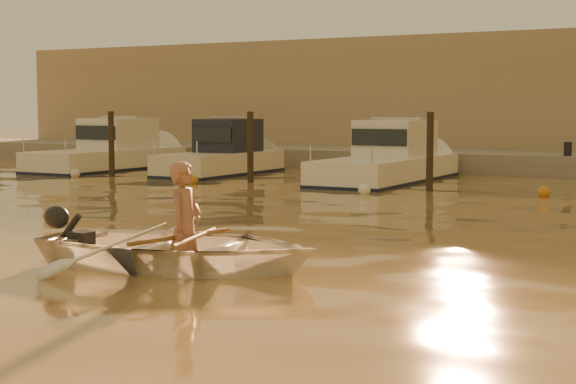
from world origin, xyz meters
The scene contains 18 objects.
ground_plane centered at (0.00, 0.00, 0.00)m, with size 160.00×160.00×0.00m, color olive.
dinghy centered at (0.59, 1.80, 0.27)m, with size 2.69×3.77×0.78m, color white.
person centered at (0.69, 1.82, 0.55)m, with size 0.62×0.41×1.70m, color #A06950.
outboard_motor centered at (-0.89, 1.60, 0.28)m, with size 0.90×0.40×0.70m, color black, non-canonical shape.
oar_port centered at (0.84, 1.84, 0.42)m, with size 0.06×0.06×2.10m, color brown.
oar_starboard centered at (0.64, 1.81, 0.42)m, with size 0.06×0.06×2.10m, color brown.
moored_boat_0 centered at (-12.53, 16.00, 0.62)m, with size 2.19×7.00×1.75m, color white, non-canonical shape.
moored_boat_1 centered at (-7.94, 16.00, 0.62)m, with size 1.91×5.79×1.75m, color beige, non-canonical shape.
moored_boat_2 centered at (-2.26, 16.00, 0.62)m, with size 2.17×7.30×1.75m, color white, non-canonical shape.
piling_0 centered at (-10.50, 13.80, 0.90)m, with size 0.18×0.18×2.20m, color #2D2319.
piling_1 centered at (-5.50, 13.80, 0.90)m, with size 0.18×0.18×2.20m, color #2D2319.
piling_2 centered at (-0.20, 13.80, 0.90)m, with size 0.18×0.18×2.20m, color #2D2319.
fender_a centered at (-11.26, 12.99, 0.10)m, with size 0.30×0.30×0.30m, color silver.
fender_b centered at (-6.79, 12.82, 0.10)m, with size 0.30×0.30×0.30m, color orange.
fender_c centered at (-1.33, 12.28, 0.10)m, with size 0.30×0.30×0.30m, color white.
fender_d centered at (2.70, 13.66, 0.10)m, with size 0.30×0.30×0.30m, color orange.
quay centered at (0.00, 21.50, 0.15)m, with size 52.00×4.00×1.00m, color gray.
waterfront_building centered at (0.00, 27.00, 2.40)m, with size 46.00×7.00×4.80m, color #9E8466.
Camera 1 is at (7.28, -7.51, 2.07)m, focal length 55.00 mm.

